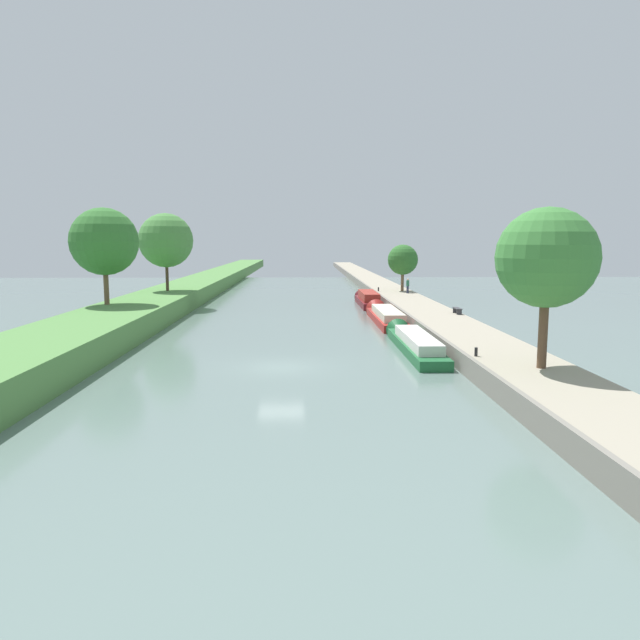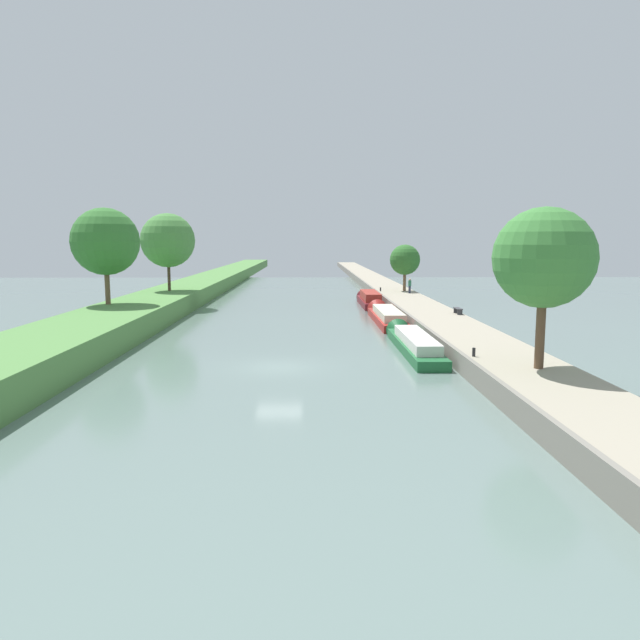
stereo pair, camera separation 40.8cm
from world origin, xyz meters
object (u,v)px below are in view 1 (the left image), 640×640
Objects in this scene: person_walking at (408,285)px; mooring_bollard_far at (378,289)px; narrowboat_green at (414,342)px; narrowboat_maroon at (367,299)px; narrowboat_red at (385,316)px; mooring_bollard_near at (476,352)px; park_bench at (457,309)px.

mooring_bollard_far is (-2.91, 2.90, -0.65)m from person_walking.
narrowboat_maroon is at bearing 90.15° from narrowboat_green.
narrowboat_green is 13.28m from narrowboat_red.
narrowboat_maroon is 24.65× the size of mooring_bollard_near.
person_walking is (4.66, 15.48, 1.42)m from narrowboat_red.
narrowboat_maroon is 5.45m from person_walking.
mooring_bollard_far is at bearing 135.11° from person_walking.
mooring_bollard_near is at bearing -101.67° from park_bench.
mooring_bollard_far is at bearing 84.54° from narrowboat_red.
narrowboat_green is at bearing -99.25° from person_walking.
mooring_bollard_near is (1.78, -7.46, 0.78)m from narrowboat_green.
mooring_bollard_near is 39.12m from mooring_bollard_far.
mooring_bollard_far is 21.92m from park_bench.
narrowboat_green is at bearing 103.39° from mooring_bollard_near.
narrowboat_red is at bearing -106.76° from person_walking.
park_bench is at bearing -31.18° from narrowboat_red.
narrowboat_red is 29.24× the size of mooring_bollard_near.
narrowboat_maroon is at bearing 90.39° from narrowboat_red.
narrowboat_red is at bearing 148.82° from park_bench.
narrowboat_maroon reaches higher than park_bench.
person_walking is at bearing 73.24° from narrowboat_red.
mooring_bollard_near is 1.00× the size of mooring_bollard_far.
narrowboat_maroon is 6.68× the size of person_walking.
narrowboat_maroon is (-0.09, 13.16, 0.12)m from narrowboat_red.
mooring_bollard_far is at bearing 99.48° from park_bench.
narrowboat_maroon is (-0.07, 26.44, 0.12)m from narrowboat_green.
narrowboat_red is at bearing -95.46° from mooring_bollard_far.
mooring_bollard_near reaches higher than narrowboat_red.
narrowboat_red is 20.83m from mooring_bollard_near.
park_bench is (5.46, -16.41, 0.78)m from narrowboat_maroon.
person_walking is at bearing 26.03° from narrowboat_maroon.
narrowboat_red is 18.48m from mooring_bollard_far.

